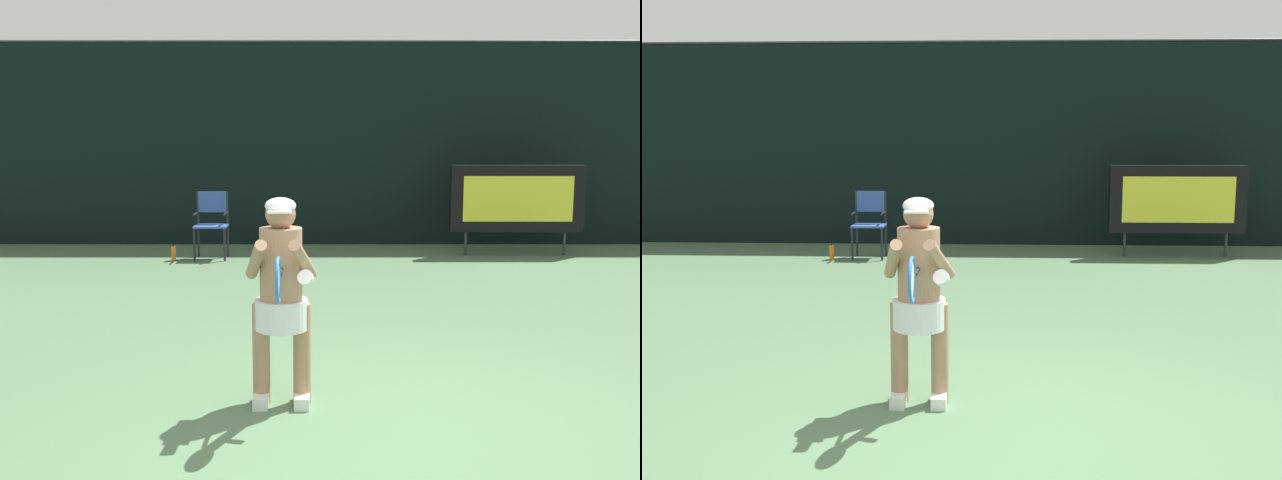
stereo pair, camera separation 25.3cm
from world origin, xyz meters
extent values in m
cube|color=#4E6F4D|center=(0.00, 0.00, -0.01)|extent=(18.00, 22.00, 0.02)
cube|color=black|center=(0.00, 8.50, 1.80)|extent=(18.00, 0.12, 3.60)
cylinder|color=#38383D|center=(0.00, 8.50, 3.63)|extent=(18.00, 0.05, 0.05)
cube|color=black|center=(2.88, 7.26, 0.95)|extent=(2.20, 0.20, 1.10)
cube|color=yellow|center=(2.88, 7.15, 0.95)|extent=(1.80, 0.01, 0.75)
cylinder|color=#2D2D33|center=(2.06, 7.26, 0.20)|extent=(0.05, 0.05, 0.40)
cylinder|color=#2D2D33|center=(3.71, 7.26, 0.20)|extent=(0.05, 0.05, 0.40)
cylinder|color=black|center=(-2.36, 6.67, 0.26)|extent=(0.04, 0.04, 0.52)
cylinder|color=black|center=(-1.88, 6.67, 0.26)|extent=(0.04, 0.04, 0.52)
cylinder|color=black|center=(-2.36, 7.08, 0.26)|extent=(0.04, 0.04, 0.52)
cylinder|color=black|center=(-1.88, 7.08, 0.26)|extent=(0.04, 0.04, 0.52)
cube|color=#324E99|center=(-2.12, 6.87, 0.54)|extent=(0.52, 0.44, 0.03)
cylinder|color=black|center=(-2.36, 7.08, 0.80)|extent=(0.04, 0.04, 0.56)
cylinder|color=black|center=(-1.88, 7.08, 0.80)|extent=(0.04, 0.04, 0.56)
cube|color=#324E99|center=(-2.12, 7.08, 0.91)|extent=(0.48, 0.02, 0.34)
cylinder|color=black|center=(-2.36, 6.87, 0.74)|extent=(0.04, 0.44, 0.04)
cylinder|color=black|center=(-1.88, 6.87, 0.74)|extent=(0.04, 0.44, 0.04)
cylinder|color=orange|center=(-2.70, 6.67, 0.12)|extent=(0.07, 0.07, 0.24)
cylinder|color=black|center=(-2.70, 6.67, 0.25)|extent=(0.03, 0.03, 0.03)
cube|color=white|center=(-0.80, 0.58, 0.04)|extent=(0.11, 0.26, 0.09)
cube|color=white|center=(-0.50, 0.58, 0.04)|extent=(0.11, 0.26, 0.09)
cylinder|color=#A37A5B|center=(-0.80, 0.63, 0.38)|extent=(0.13, 0.13, 0.75)
cylinder|color=#A37A5B|center=(-0.50, 0.63, 0.38)|extent=(0.13, 0.13, 0.75)
cylinder|color=white|center=(-0.65, 0.63, 0.68)|extent=(0.39, 0.39, 0.22)
cylinder|color=#A37A5B|center=(-0.65, 0.63, 1.03)|extent=(0.31, 0.31, 0.56)
sphere|color=#A37A5B|center=(-0.65, 0.63, 1.41)|extent=(0.22, 0.22, 0.22)
ellipsoid|color=white|center=(-0.65, 0.63, 1.47)|extent=(0.22, 0.22, 0.12)
cube|color=white|center=(-0.65, 0.53, 1.44)|extent=(0.17, 0.12, 0.02)
cylinder|color=#A37A5B|center=(-0.82, 0.47, 1.11)|extent=(0.20, 0.49, 0.35)
cylinder|color=#A37A5B|center=(-0.49, 0.47, 1.11)|extent=(0.20, 0.49, 0.35)
cylinder|color=white|center=(-0.47, 0.35, 1.00)|extent=(0.13, 0.12, 0.12)
cylinder|color=black|center=(-0.64, 0.41, 1.04)|extent=(0.03, 0.28, 0.03)
torus|color=#2C6EBD|center=(-0.64, 0.10, 1.04)|extent=(0.02, 0.31, 0.31)
ellipsoid|color=silver|center=(-0.64, 0.10, 1.04)|extent=(0.01, 0.26, 0.26)
camera|label=1|loc=(-0.37, -4.41, 1.97)|focal=39.75mm
camera|label=2|loc=(-0.12, -4.40, 1.97)|focal=39.75mm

